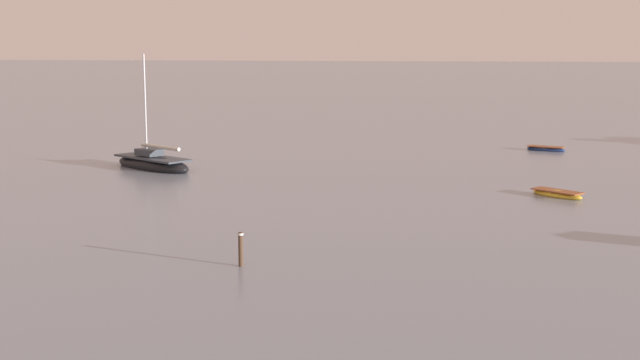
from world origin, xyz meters
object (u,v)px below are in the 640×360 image
object	(u,v)px
rowboat_moored_2	(546,149)
mooring_post_near	(241,250)
rowboat_moored_1	(557,194)
sailboat_moored_1	(153,163)

from	to	relation	value
rowboat_moored_2	mooring_post_near	xyz separation A→B (m)	(-14.95, -37.83, 0.50)
rowboat_moored_2	mooring_post_near	size ratio (longest dim) A/B	2.20
rowboat_moored_2	rowboat_moored_1	bearing A→B (deg)	107.35
rowboat_moored_1	mooring_post_near	bearing A→B (deg)	91.21
sailboat_moored_1	rowboat_moored_2	bearing A→B (deg)	-119.25
sailboat_moored_1	mooring_post_near	size ratio (longest dim) A/B	5.53
mooring_post_near	rowboat_moored_1	bearing A→B (deg)	51.70
sailboat_moored_1	rowboat_moored_1	size ratio (longest dim) A/B	2.67
rowboat_moored_1	sailboat_moored_1	bearing A→B (deg)	25.70
mooring_post_near	rowboat_moored_2	bearing A→B (deg)	68.44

